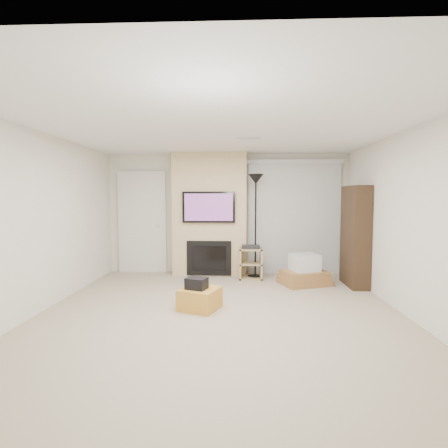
{
  "coord_description": "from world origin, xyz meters",
  "views": [
    {
      "loc": [
        0.24,
        -4.61,
        1.59
      ],
      "look_at": [
        0.0,
        1.2,
        1.15
      ],
      "focal_mm": 28.0,
      "sensor_mm": 36.0,
      "label": 1
    }
  ],
  "objects_px": {
    "floor_lamp": "(256,196)",
    "box_stack": "(304,273)",
    "bookshelf": "(355,236)",
    "av_stand": "(251,261)",
    "ottoman": "(200,299)"
  },
  "relations": [
    {
      "from": "floor_lamp",
      "to": "box_stack",
      "type": "bearing_deg",
      "value": -30.47
    },
    {
      "from": "floor_lamp",
      "to": "bookshelf",
      "type": "bearing_deg",
      "value": -17.83
    },
    {
      "from": "av_stand",
      "to": "bookshelf",
      "type": "relative_size",
      "value": 0.37
    },
    {
      "from": "ottoman",
      "to": "bookshelf",
      "type": "xyz_separation_m",
      "value": [
        2.65,
        1.45,
        0.75
      ]
    },
    {
      "from": "box_stack",
      "to": "av_stand",
      "type": "bearing_deg",
      "value": 156.49
    },
    {
      "from": "ottoman",
      "to": "box_stack",
      "type": "distance_m",
      "value": 2.31
    },
    {
      "from": "av_stand",
      "to": "box_stack",
      "type": "relative_size",
      "value": 0.66
    },
    {
      "from": "av_stand",
      "to": "box_stack",
      "type": "height_order",
      "value": "av_stand"
    },
    {
      "from": "ottoman",
      "to": "floor_lamp",
      "type": "xyz_separation_m",
      "value": [
        0.89,
        2.01,
        1.46
      ]
    },
    {
      "from": "floor_lamp",
      "to": "bookshelf",
      "type": "xyz_separation_m",
      "value": [
        1.76,
        -0.57,
        -0.71
      ]
    },
    {
      "from": "box_stack",
      "to": "floor_lamp",
      "type": "bearing_deg",
      "value": 149.53
    },
    {
      "from": "floor_lamp",
      "to": "bookshelf",
      "type": "height_order",
      "value": "floor_lamp"
    },
    {
      "from": "box_stack",
      "to": "bookshelf",
      "type": "bearing_deg",
      "value": -3.36
    },
    {
      "from": "av_stand",
      "to": "floor_lamp",
      "type": "bearing_deg",
      "value": 43.87
    },
    {
      "from": "ottoman",
      "to": "floor_lamp",
      "type": "distance_m",
      "value": 2.64
    }
  ]
}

